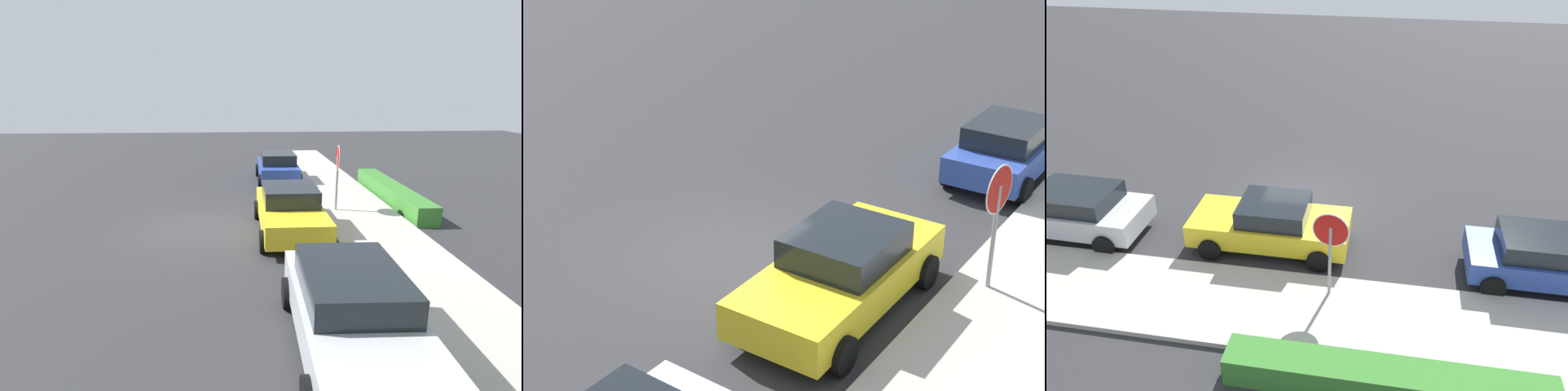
# 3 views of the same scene
# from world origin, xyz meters

# --- Properties ---
(ground_plane) EXTENTS (60.00, 60.00, 0.00)m
(ground_plane) POSITION_xyz_m (0.00, 0.00, 0.00)
(ground_plane) COLOR #2D2D30
(sidewalk_curb) EXTENTS (32.00, 2.76, 0.14)m
(sidewalk_curb) POSITION_xyz_m (0.00, 5.57, 0.07)
(sidewalk_curb) COLOR #B2ADA3
(sidewalk_curb) RESTS_ON ground_plane
(stop_sign) EXTENTS (0.89, 0.14, 2.49)m
(stop_sign) POSITION_xyz_m (-1.41, 4.83, 1.74)
(stop_sign) COLOR gray
(stop_sign) RESTS_ON ground_plane
(parked_car_yellow) EXTENTS (4.49, 2.09, 1.48)m
(parked_car_yellow) POSITION_xyz_m (0.52, 2.90, 0.74)
(parked_car_yellow) COLOR yellow
(parked_car_yellow) RESTS_ON ground_plane
(parked_car_blue) EXTENTS (3.84, 2.02, 1.43)m
(parked_car_blue) POSITION_xyz_m (-6.72, 3.24, 0.74)
(parked_car_blue) COLOR #2D479E
(parked_car_blue) RESTS_ON ground_plane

